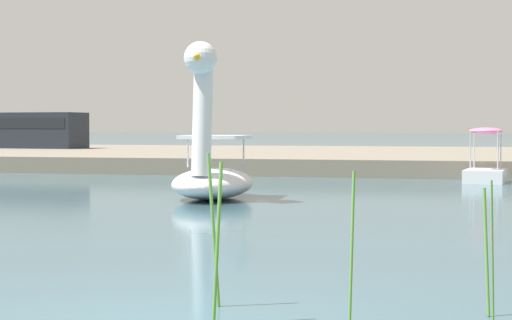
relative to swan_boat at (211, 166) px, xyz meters
name	(u,v)px	position (x,y,z in m)	size (l,w,h in m)	color
shore_bank_far	(412,158)	(3.17, 18.57, -0.47)	(159.35, 19.33, 0.57)	slate
swan_boat	(211,166)	(0.00, 0.00, 0.00)	(1.97, 3.39, 3.44)	white
pedal_boat_pink	(486,166)	(6.04, 7.64, -0.27)	(1.33, 1.96, 1.60)	white
parked_van	(35,129)	(-15.12, 20.05, 0.76)	(5.03, 2.36, 1.74)	#1E232D
reed_clump_foreground	(354,242)	(4.73, -11.30, -0.10)	(3.27, 1.03, 1.52)	#568E38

